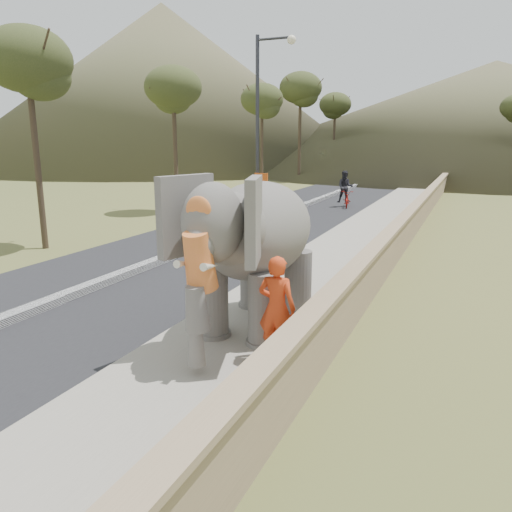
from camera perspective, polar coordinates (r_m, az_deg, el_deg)
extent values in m
plane|color=olive|center=(9.74, -1.50, -9.88)|extent=(160.00, 160.00, 0.00)
cube|color=black|center=(20.49, -2.32, 2.56)|extent=(7.00, 120.00, 0.03)
cube|color=black|center=(20.48, -2.32, 2.83)|extent=(0.35, 120.00, 0.22)
cube|color=#9E9687|center=(18.88, 11.47, 1.56)|extent=(3.00, 120.00, 0.15)
cube|color=tan|center=(18.53, 16.53, 2.55)|extent=(0.30, 120.00, 1.10)
cylinder|color=#333338|center=(22.15, 0.16, 13.74)|extent=(0.16, 0.16, 8.00)
cylinder|color=#333338|center=(22.20, 2.24, 23.60)|extent=(1.60, 0.10, 0.10)
sphere|color=#FFF2CC|center=(21.94, 4.09, 23.43)|extent=(0.36, 0.36, 0.36)
cylinder|color=#2D2D33|center=(21.45, 0.58, 5.72)|extent=(0.08, 0.08, 2.00)
cube|color=#D15013|center=(21.33, 0.59, 8.65)|extent=(0.60, 0.05, 0.60)
cone|color=brown|center=(76.04, -10.42, 18.52)|extent=(60.00, 60.00, 22.00)
cone|color=brown|center=(78.18, 25.31, 14.42)|extent=(80.00, 80.00, 14.00)
imported|color=red|center=(8.44, 2.39, -5.96)|extent=(0.66, 0.43, 1.81)
imported|color=maroon|center=(28.83, 10.38, 6.43)|extent=(1.02, 1.94, 0.97)
imported|color=black|center=(28.80, 10.16, 7.78)|extent=(1.01, 0.86, 1.81)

